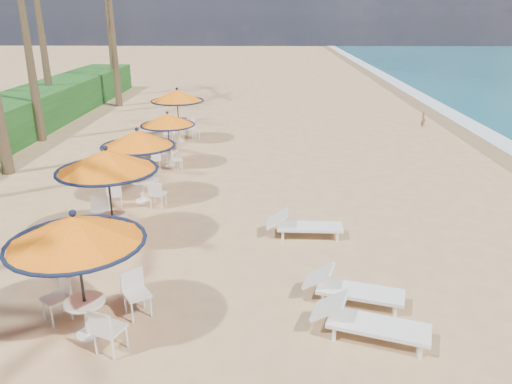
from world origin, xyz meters
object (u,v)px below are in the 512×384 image
Objects in this scene: station_2 at (138,148)px; lounger_mid at (350,288)px; station_1 at (104,170)px; lounger_near at (366,321)px; station_0 at (79,245)px; lounger_far at (302,225)px; station_3 at (168,127)px; station_4 at (178,102)px.

lounger_mid is (5.65, -5.70, -1.39)m from station_2.
lounger_near is (5.84, -3.86, -1.63)m from station_1.
lounger_far is at bearing 46.21° from station_0.
station_2 is at bearing -92.73° from station_3.
station_2 is 0.95× the size of station_4.
station_0 is 1.24× the size of lounger_far.
station_0 is 14.53m from station_4.
station_0 is at bearing -78.90° from station_1.
station_3 reaches higher than lounger_far.
station_3 is at bearing 92.72° from station_0.
station_3 is at bearing 87.27° from station_2.
station_2 is at bearing 154.13° from lounger_far.
lounger_far is at bearing -64.00° from station_4.
station_0 is at bearing -84.34° from station_2.
station_3 is at bearing 136.45° from lounger_mid.
lounger_mid is at bearing -66.74° from station_4.
station_0 is 5.32m from lounger_mid.
station_0 is 6.23m from lounger_far.
station_2 is 9.08m from lounger_near.
station_2 reaches higher than station_3.
lounger_far is at bearing 120.14° from lounger_mid.
station_0 is 1.17× the size of station_3.
station_4 is 14.59m from lounger_mid.
station_3 is 3.92m from station_4.
station_0 is 6.92m from station_2.
station_4 is at bearing 90.03° from station_1.
lounger_near is at bearing -33.49° from station_1.
station_0 reaches higher than station_4.
station_1 is 1.29× the size of lounger_far.
station_2 reaches higher than lounger_far.
station_4 reaches higher than station_3.
lounger_near is (5.59, -10.61, -1.21)m from station_3.
station_0 is at bearing -150.31° from lounger_mid.
station_4 is 1.11× the size of lounger_near.
station_2 is 8.15m from lounger_mid.
station_1 reaches higher than station_4.
station_1 reaches higher than station_2.
station_2 is at bearing 148.23° from lounger_near.
station_2 is 1.10× the size of station_3.
station_1 is 3.03m from station_2.
station_3 is 0.96× the size of lounger_near.
station_1 is at bearing 164.78° from lounger_near.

